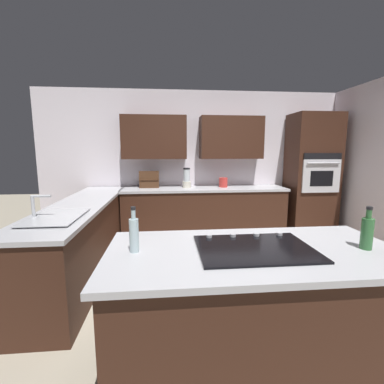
{
  "coord_description": "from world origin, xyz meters",
  "views": [
    {
      "loc": [
        0.75,
        2.87,
        1.55
      ],
      "look_at": [
        0.39,
        -0.92,
        0.95
      ],
      "focal_mm": 25.09,
      "sensor_mm": 36.0,
      "label": 1
    }
  ],
  "objects_px": {
    "spice_rack": "(149,180)",
    "kettle": "(223,182)",
    "second_bottle": "(367,232)",
    "blender": "(187,179)",
    "wall_oven": "(311,176)",
    "sink_unit": "(55,217)",
    "cooktop": "(254,248)",
    "oil_bottle": "(134,234)"
  },
  "relations": [
    {
      "from": "wall_oven",
      "to": "cooktop",
      "type": "relative_size",
      "value": 2.87
    },
    {
      "from": "second_bottle",
      "to": "blender",
      "type": "bearing_deg",
      "value": -72.38
    },
    {
      "from": "wall_oven",
      "to": "blender",
      "type": "relative_size",
      "value": 6.31
    },
    {
      "from": "wall_oven",
      "to": "kettle",
      "type": "bearing_deg",
      "value": -1.87
    },
    {
      "from": "wall_oven",
      "to": "second_bottle",
      "type": "xyz_separation_m",
      "value": [
        1.28,
        2.99,
        -0.08
      ]
    },
    {
      "from": "cooktop",
      "to": "blender",
      "type": "xyz_separation_m",
      "value": [
        0.23,
        -2.98,
        0.14
      ]
    },
    {
      "from": "second_bottle",
      "to": "spice_rack",
      "type": "bearing_deg",
      "value": -62.27
    },
    {
      "from": "blender",
      "to": "kettle",
      "type": "relative_size",
      "value": 2.06
    },
    {
      "from": "second_bottle",
      "to": "cooktop",
      "type": "bearing_deg",
      "value": -5.3
    },
    {
      "from": "kettle",
      "to": "sink_unit",
      "type": "bearing_deg",
      "value": 43.98
    },
    {
      "from": "blender",
      "to": "oil_bottle",
      "type": "distance_m",
      "value": 3.0
    },
    {
      "from": "sink_unit",
      "to": "spice_rack",
      "type": "xyz_separation_m",
      "value": [
        -0.78,
        -2.04,
        0.13
      ]
    },
    {
      "from": "sink_unit",
      "to": "spice_rack",
      "type": "bearing_deg",
      "value": -110.91
    },
    {
      "from": "wall_oven",
      "to": "sink_unit",
      "type": "xyz_separation_m",
      "value": [
        3.68,
        1.95,
        -0.17
      ]
    },
    {
      "from": "wall_oven",
      "to": "cooktop",
      "type": "xyz_separation_m",
      "value": [
        2.02,
        2.92,
        -0.18
      ]
    },
    {
      "from": "kettle",
      "to": "cooktop",
      "type": "bearing_deg",
      "value": 81.89
    },
    {
      "from": "cooktop",
      "to": "blender",
      "type": "bearing_deg",
      "value": -85.66
    },
    {
      "from": "blender",
      "to": "cooktop",
      "type": "bearing_deg",
      "value": 94.34
    },
    {
      "from": "cooktop",
      "to": "spice_rack",
      "type": "distance_m",
      "value": 3.13
    },
    {
      "from": "wall_oven",
      "to": "spice_rack",
      "type": "distance_m",
      "value": 2.9
    },
    {
      "from": "sink_unit",
      "to": "spice_rack",
      "type": "height_order",
      "value": "spice_rack"
    },
    {
      "from": "cooktop",
      "to": "blender",
      "type": "relative_size",
      "value": 2.2
    },
    {
      "from": "blender",
      "to": "spice_rack",
      "type": "bearing_deg",
      "value": -2.79
    },
    {
      "from": "blender",
      "to": "oil_bottle",
      "type": "height_order",
      "value": "blender"
    },
    {
      "from": "spice_rack",
      "to": "oil_bottle",
      "type": "xyz_separation_m",
      "value": [
        -0.09,
        2.98,
        -0.03
      ]
    },
    {
      "from": "spice_rack",
      "to": "second_bottle",
      "type": "relative_size",
      "value": 1.17
    },
    {
      "from": "blender",
      "to": "second_bottle",
      "type": "xyz_separation_m",
      "value": [
        -0.97,
        3.04,
        -0.03
      ]
    },
    {
      "from": "wall_oven",
      "to": "sink_unit",
      "type": "height_order",
      "value": "wall_oven"
    },
    {
      "from": "kettle",
      "to": "oil_bottle",
      "type": "relative_size",
      "value": 0.56
    },
    {
      "from": "spice_rack",
      "to": "kettle",
      "type": "relative_size",
      "value": 2.01
    },
    {
      "from": "second_bottle",
      "to": "kettle",
      "type": "bearing_deg",
      "value": -84.06
    },
    {
      "from": "wall_oven",
      "to": "second_bottle",
      "type": "relative_size",
      "value": 7.57
    },
    {
      "from": "sink_unit",
      "to": "cooktop",
      "type": "height_order",
      "value": "sink_unit"
    },
    {
      "from": "blender",
      "to": "oil_bottle",
      "type": "relative_size",
      "value": 1.16
    },
    {
      "from": "second_bottle",
      "to": "oil_bottle",
      "type": "bearing_deg",
      "value": -3.54
    },
    {
      "from": "wall_oven",
      "to": "spice_rack",
      "type": "height_order",
      "value": "wall_oven"
    },
    {
      "from": "wall_oven",
      "to": "second_bottle",
      "type": "distance_m",
      "value": 3.26
    },
    {
      "from": "sink_unit",
      "to": "second_bottle",
      "type": "distance_m",
      "value": 2.61
    },
    {
      "from": "wall_oven",
      "to": "blender",
      "type": "distance_m",
      "value": 2.25
    },
    {
      "from": "blender",
      "to": "oil_bottle",
      "type": "bearing_deg",
      "value": 79.17
    },
    {
      "from": "cooktop",
      "to": "spice_rack",
      "type": "height_order",
      "value": "spice_rack"
    },
    {
      "from": "cooktop",
      "to": "sink_unit",
      "type": "bearing_deg",
      "value": -30.36
    }
  ]
}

